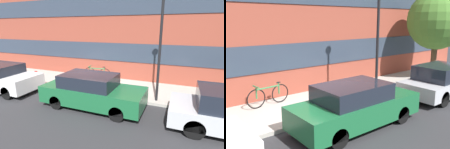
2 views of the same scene
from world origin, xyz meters
The scene contains 8 objects.
ground_plane centered at (0.00, 0.00, 0.00)m, with size 56.00×56.00×0.00m, color #2B2B2D.
sidewalk_strip centered at (0.00, 1.47, 0.06)m, with size 28.00×2.94×0.12m.
rowhouse_facade centered at (0.00, 3.39, 4.09)m, with size 28.00×1.02×8.16m.
parked_car_white centered at (-4.55, -1.05, 0.71)m, with size 3.95×1.78×1.42m.
parked_car_green centered at (0.79, -1.05, 0.70)m, with size 4.28×1.67×1.41m.
fire_hydrant centered at (-3.76, 0.45, 0.46)m, with size 0.51×0.28×0.67m.
bicycle centered at (-0.63, 2.24, 0.54)m, with size 1.73×0.44×0.84m.
lamp_post centered at (3.25, 0.35, 3.02)m, with size 0.32×0.32×4.70m.
Camera 1 is at (4.12, -7.08, 3.29)m, focal length 28.00 mm.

